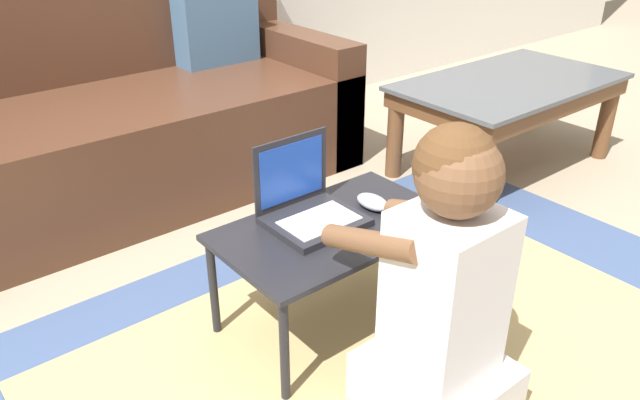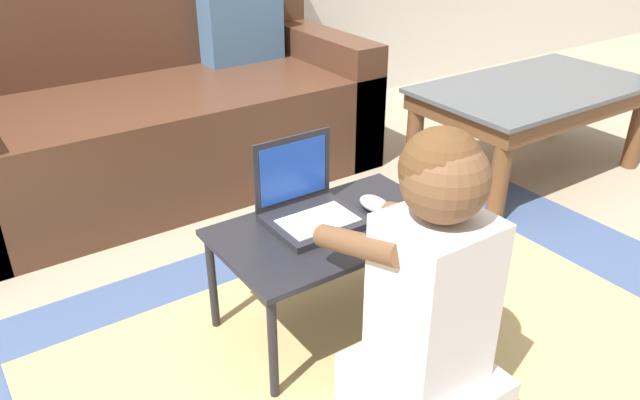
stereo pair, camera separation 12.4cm
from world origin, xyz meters
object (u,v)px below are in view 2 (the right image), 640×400
coffee_table (534,100)px  computer_mouse (375,204)px  laptop_desk (333,236)px  couch (157,110)px  person_seated (430,299)px  laptop (309,208)px

coffee_table → computer_mouse: coffee_table is taller
coffee_table → laptop_desk: (-1.31, -0.37, -0.04)m
couch → computer_mouse: (0.17, -1.23, 0.04)m
coffee_table → laptop_desk: size_ratio=1.57×
computer_mouse → person_seated: (-0.18, -0.42, 0.00)m
couch → laptop_desk: couch is taller
coffee_table → laptop_desk: coffee_table is taller
laptop → computer_mouse: 0.20m
couch → coffee_table: size_ratio=1.72×
person_seated → coffee_table: bearing=30.5°
laptop → computer_mouse: (0.19, -0.05, -0.02)m
couch → person_seated: 1.65m
computer_mouse → couch: bearing=97.9°
coffee_table → couch: bearing=146.8°
couch → computer_mouse: bearing=-82.1°
computer_mouse → laptop_desk: bearing=-177.0°
laptop → coffee_table: bearing=13.2°
couch → laptop: couch is taller
coffee_table → laptop: bearing=-166.8°
laptop_desk → laptop: size_ratio=2.61×
couch → laptop_desk: 1.24m
laptop_desk → person_seated: person_seated is taller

